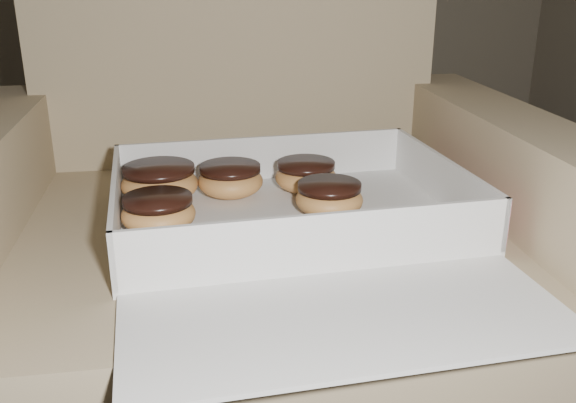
% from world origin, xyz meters
% --- Properties ---
extents(armchair, '(0.81, 0.68, 0.84)m').
position_xyz_m(armchair, '(0.90, 1.03, 0.27)').
color(armchair, '#887357').
rests_on(armchair, floor).
extents(bakery_box, '(0.46, 0.54, 0.07)m').
position_xyz_m(bakery_box, '(0.95, 0.91, 0.39)').
color(bakery_box, silver).
rests_on(bakery_box, armchair).
extents(donut_a, '(0.09, 0.09, 0.05)m').
position_xyz_m(donut_a, '(0.78, 0.93, 0.41)').
color(donut_a, '#DE984D').
rests_on(donut_a, bakery_box).
extents(donut_b, '(0.09, 0.09, 0.05)m').
position_xyz_m(donut_b, '(0.87, 1.04, 0.41)').
color(donut_b, '#DE984D').
rests_on(donut_b, bakery_box).
extents(donut_c, '(0.09, 0.09, 0.04)m').
position_xyz_m(donut_c, '(0.98, 1.05, 0.41)').
color(donut_c, '#DE984D').
rests_on(donut_c, bakery_box).
extents(donut_d, '(0.09, 0.09, 0.04)m').
position_xyz_m(donut_d, '(1.00, 0.95, 0.41)').
color(donut_d, '#DE984D').
rests_on(donut_d, bakery_box).
extents(donut_e, '(0.10, 0.10, 0.05)m').
position_xyz_m(donut_e, '(0.78, 1.04, 0.41)').
color(donut_e, '#DE984D').
rests_on(donut_e, bakery_box).
extents(crumb_a, '(0.01, 0.01, 0.00)m').
position_xyz_m(crumb_a, '(0.87, 0.92, 0.39)').
color(crumb_a, black).
rests_on(crumb_a, bakery_box).
extents(crumb_b, '(0.01, 0.01, 0.00)m').
position_xyz_m(crumb_b, '(0.88, 0.94, 0.39)').
color(crumb_b, black).
rests_on(crumb_b, bakery_box).
extents(crumb_c, '(0.01, 0.01, 0.00)m').
position_xyz_m(crumb_c, '(0.79, 0.85, 0.39)').
color(crumb_c, black).
rests_on(crumb_c, bakery_box).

